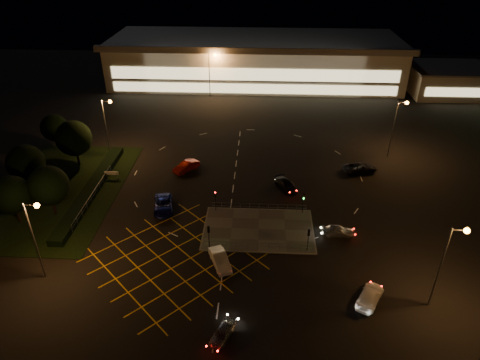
{
  "coord_description": "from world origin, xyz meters",
  "views": [
    {
      "loc": [
        1.93,
        -46.9,
        34.09
      ],
      "look_at": [
        -0.9,
        7.24,
        2.0
      ],
      "focal_mm": 32.0,
      "sensor_mm": 36.0,
      "label": 1
    }
  ],
  "objects_px": {
    "car_left_blue": "(163,205)",
    "car_east_grey": "(360,168)",
    "signal_nw": "(215,197)",
    "signal_se": "(309,236)",
    "signal_ne": "(303,199)",
    "car_queue_white": "(220,260)",
    "car_far_dkgrey": "(286,185)",
    "car_approach_white": "(370,296)",
    "car_near_silver": "(223,332)",
    "car_right_silver": "(338,231)",
    "car_circ_red": "(186,166)",
    "signal_sw": "(209,232)"
  },
  "relations": [
    {
      "from": "car_queue_white",
      "to": "car_circ_red",
      "type": "xyz_separation_m",
      "value": [
        -7.55,
        22.2,
        0.01
      ]
    },
    {
      "from": "signal_nw",
      "to": "car_near_silver",
      "type": "height_order",
      "value": "signal_nw"
    },
    {
      "from": "signal_ne",
      "to": "car_left_blue",
      "type": "relative_size",
      "value": 0.57
    },
    {
      "from": "car_queue_white",
      "to": "car_far_dkgrey",
      "type": "relative_size",
      "value": 0.98
    },
    {
      "from": "car_near_silver",
      "to": "car_right_silver",
      "type": "height_order",
      "value": "car_right_silver"
    },
    {
      "from": "car_queue_white",
      "to": "car_east_grey",
      "type": "distance_m",
      "value": 30.97
    },
    {
      "from": "car_near_silver",
      "to": "car_queue_white",
      "type": "xyz_separation_m",
      "value": [
        -1.2,
        10.21,
        0.14
      ]
    },
    {
      "from": "car_circ_red",
      "to": "car_approach_white",
      "type": "distance_m",
      "value": 36.0
    },
    {
      "from": "car_far_dkgrey",
      "to": "car_approach_white",
      "type": "relative_size",
      "value": 0.97
    },
    {
      "from": "car_near_silver",
      "to": "car_left_blue",
      "type": "height_order",
      "value": "car_left_blue"
    },
    {
      "from": "signal_nw",
      "to": "car_queue_white",
      "type": "height_order",
      "value": "signal_nw"
    },
    {
      "from": "car_far_dkgrey",
      "to": "car_right_silver",
      "type": "height_order",
      "value": "car_right_silver"
    },
    {
      "from": "car_near_silver",
      "to": "car_far_dkgrey",
      "type": "bearing_deg",
      "value": 98.6
    },
    {
      "from": "car_east_grey",
      "to": "signal_se",
      "type": "bearing_deg",
      "value": 137.3
    },
    {
      "from": "signal_sw",
      "to": "car_east_grey",
      "type": "bearing_deg",
      "value": -137.5
    },
    {
      "from": "car_near_silver",
      "to": "car_circ_red",
      "type": "distance_m",
      "value": 33.57
    },
    {
      "from": "signal_nw",
      "to": "signal_sw",
      "type": "bearing_deg",
      "value": -90.0
    },
    {
      "from": "car_east_grey",
      "to": "car_near_silver",
      "type": "bearing_deg",
      "value": 133.86
    },
    {
      "from": "signal_nw",
      "to": "car_circ_red",
      "type": "distance_m",
      "value": 12.78
    },
    {
      "from": "signal_se",
      "to": "signal_nw",
      "type": "relative_size",
      "value": 1.0
    },
    {
      "from": "car_near_silver",
      "to": "car_circ_red",
      "type": "xyz_separation_m",
      "value": [
        -8.75,
        32.41,
        0.15
      ]
    },
    {
      "from": "signal_nw",
      "to": "car_circ_red",
      "type": "bearing_deg",
      "value": 117.89
    },
    {
      "from": "signal_nw",
      "to": "car_circ_red",
      "type": "height_order",
      "value": "signal_nw"
    },
    {
      "from": "car_left_blue",
      "to": "car_near_silver",
      "type": "bearing_deg",
      "value": -75.79
    },
    {
      "from": "signal_se",
      "to": "car_near_silver",
      "type": "relative_size",
      "value": 0.88
    },
    {
      "from": "car_near_silver",
      "to": "car_east_grey",
      "type": "distance_m",
      "value": 38.61
    },
    {
      "from": "signal_se",
      "to": "signal_nw",
      "type": "height_order",
      "value": "same"
    },
    {
      "from": "car_left_blue",
      "to": "car_approach_white",
      "type": "xyz_separation_m",
      "value": [
        25.24,
        -15.75,
        -0.07
      ]
    },
    {
      "from": "signal_nw",
      "to": "car_east_grey",
      "type": "relative_size",
      "value": 0.57
    },
    {
      "from": "signal_se",
      "to": "signal_ne",
      "type": "xyz_separation_m",
      "value": [
        0.0,
        7.99,
        0.0
      ]
    },
    {
      "from": "car_near_silver",
      "to": "car_queue_white",
      "type": "distance_m",
      "value": 10.28
    },
    {
      "from": "signal_se",
      "to": "signal_ne",
      "type": "height_order",
      "value": "same"
    },
    {
      "from": "signal_nw",
      "to": "signal_ne",
      "type": "relative_size",
      "value": 1.0
    },
    {
      "from": "signal_nw",
      "to": "car_near_silver",
      "type": "xyz_separation_m",
      "value": [
        2.82,
        -21.2,
        -1.75
      ]
    },
    {
      "from": "car_circ_red",
      "to": "signal_ne",
      "type": "bearing_deg",
      "value": 7.72
    },
    {
      "from": "signal_sw",
      "to": "signal_ne",
      "type": "xyz_separation_m",
      "value": [
        12.0,
        7.99,
        0.0
      ]
    },
    {
      "from": "signal_sw",
      "to": "car_east_grey",
      "type": "relative_size",
      "value": 0.57
    },
    {
      "from": "car_queue_white",
      "to": "signal_sw",
      "type": "bearing_deg",
      "value": 95.56
    },
    {
      "from": "car_right_silver",
      "to": "car_near_silver",
      "type": "bearing_deg",
      "value": 143.21
    },
    {
      "from": "signal_se",
      "to": "car_near_silver",
      "type": "xyz_separation_m",
      "value": [
        -9.18,
        -13.22,
        -1.75
      ]
    },
    {
      "from": "car_far_dkgrey",
      "to": "car_right_silver",
      "type": "bearing_deg",
      "value": -88.41
    },
    {
      "from": "car_near_silver",
      "to": "car_circ_red",
      "type": "relative_size",
      "value": 0.78
    },
    {
      "from": "signal_se",
      "to": "car_circ_red",
      "type": "distance_m",
      "value": 26.31
    },
    {
      "from": "signal_nw",
      "to": "car_left_blue",
      "type": "xyz_separation_m",
      "value": [
        -7.35,
        -0.05,
        -1.6
      ]
    },
    {
      "from": "car_approach_white",
      "to": "signal_sw",
      "type": "bearing_deg",
      "value": 6.41
    },
    {
      "from": "car_left_blue",
      "to": "car_east_grey",
      "type": "relative_size",
      "value": 1.01
    },
    {
      "from": "car_far_dkgrey",
      "to": "car_approach_white",
      "type": "xyz_separation_m",
      "value": [
        7.92,
        -22.21,
        0.02
      ]
    },
    {
      "from": "signal_ne",
      "to": "car_approach_white",
      "type": "xyz_separation_m",
      "value": [
        5.89,
        -15.8,
        -1.67
      ]
    },
    {
      "from": "car_queue_white",
      "to": "car_left_blue",
      "type": "distance_m",
      "value": 14.16
    },
    {
      "from": "signal_sw",
      "to": "signal_ne",
      "type": "bearing_deg",
      "value": -146.35
    }
  ]
}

